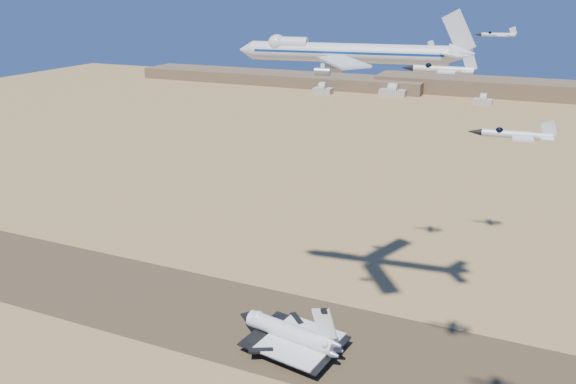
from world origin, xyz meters
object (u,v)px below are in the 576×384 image
at_px(crew_b, 301,362).
at_px(chase_jet_c, 416,48).
at_px(chase_jet_d, 497,35).
at_px(carrier_747, 340,53).
at_px(shuttle, 289,334).
at_px(chase_jet_b, 515,134).
at_px(crew_a, 298,362).
at_px(crew_c, 310,366).
at_px(chase_jet_a, 441,69).

bearing_deg(crew_b, chase_jet_c, -15.41).
xyz_separation_m(crew_b, chase_jet_d, (41.56, 95.25, 96.56)).
bearing_deg(carrier_747, shuttle, -113.48).
bearing_deg(chase_jet_d, chase_jet_b, -95.97).
xyz_separation_m(carrier_747, chase_jet_b, (54.30, -64.30, -6.37)).
xyz_separation_m(crew_a, crew_b, (0.97, -0.07, 0.03)).
relative_size(carrier_747, chase_jet_c, 5.06).
distance_m(carrier_747, chase_jet_b, 84.40).
distance_m(shuttle, crew_c, 13.69).
bearing_deg(chase_jet_d, chase_jet_c, -156.39).
height_order(crew_a, crew_c, crew_c).
height_order(carrier_747, crew_a, carrier_747).
bearing_deg(carrier_747, chase_jet_a, -54.45).
relative_size(carrier_747, crew_c, 41.79).
height_order(crew_a, crew_b, crew_b).
xyz_separation_m(shuttle, crew_c, (10.50, -7.64, -4.32)).
bearing_deg(chase_jet_c, chase_jet_b, -78.64).
relative_size(carrier_747, crew_b, 42.46).
distance_m(crew_a, chase_jet_b, 109.24).
bearing_deg(shuttle, chase_jet_a, -13.60).
bearing_deg(chase_jet_c, crew_a, -110.02).
bearing_deg(chase_jet_a, chase_jet_c, 102.48).
height_order(carrier_747, chase_jet_c, carrier_747).
bearing_deg(chase_jet_d, shuttle, -130.57).
xyz_separation_m(chase_jet_a, chase_jet_d, (4.29, 106.75, 0.75)).
height_order(crew_c, chase_jet_a, chase_jet_a).
bearing_deg(crew_a, chase_jet_b, -137.86).
distance_m(crew_b, chase_jet_b, 108.71).
bearing_deg(chase_jet_b, chase_jet_c, 105.79).
xyz_separation_m(carrier_747, crew_c, (3.35, -30.61, -94.14)).
distance_m(shuttle, chase_jet_d, 136.43).
bearing_deg(carrier_747, chase_jet_c, 66.07).
distance_m(shuttle, chase_jet_b, 111.57).
relative_size(crew_c, chase_jet_a, 0.11).
bearing_deg(chase_jet_b, chase_jet_a, 123.19).
bearing_deg(chase_jet_d, crew_b, -125.19).
bearing_deg(crew_a, carrier_747, -18.09).
height_order(shuttle, chase_jet_b, chase_jet_b).
xyz_separation_m(carrier_747, crew_a, (-1.00, -30.18, -94.19)).
distance_m(crew_a, chase_jet_c, 120.82).
relative_size(crew_c, chase_jet_c, 0.12).
xyz_separation_m(shuttle, chase_jet_d, (48.68, 87.97, 92.23)).
xyz_separation_m(crew_a, chase_jet_b, (55.30, -34.12, 87.81)).
relative_size(crew_b, crew_c, 0.98).
xyz_separation_m(crew_a, crew_c, (4.35, -0.43, 0.05)).
height_order(crew_b, crew_c, crew_c).
bearing_deg(crew_b, crew_a, 81.52).
xyz_separation_m(shuttle, chase_jet_a, (44.39, -18.78, 91.47)).
relative_size(crew_b, chase_jet_b, 0.12).
distance_m(shuttle, carrier_747, 92.98).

